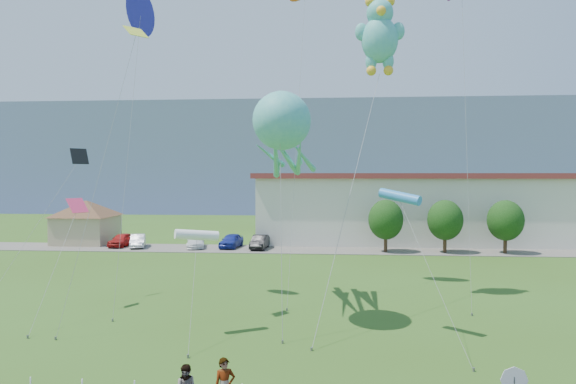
# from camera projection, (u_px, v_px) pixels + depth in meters

# --- Properties ---
(ground) EXTENTS (160.00, 160.00, 0.00)m
(ground) POSITION_uv_depth(u_px,v_px,m) (222.00, 382.00, 19.92)
(ground) COLOR #345517
(ground) RESTS_ON ground
(parking_strip) EXTENTS (70.00, 6.00, 0.06)m
(parking_strip) POSITION_uv_depth(u_px,v_px,m) (290.00, 249.00, 54.79)
(parking_strip) COLOR #59544C
(parking_strip) RESTS_ON ground
(hill_ridge) EXTENTS (160.00, 50.00, 25.00)m
(hill_ridge) POSITION_uv_depth(u_px,v_px,m) (314.00, 158.00, 139.04)
(hill_ridge) COLOR slate
(hill_ridge) RESTS_ON ground
(pavilion) EXTENTS (9.20, 9.20, 5.00)m
(pavilion) POSITION_uv_depth(u_px,v_px,m) (86.00, 218.00, 59.57)
(pavilion) COLOR tan
(pavilion) RESTS_ON ground
(warehouse) EXTENTS (61.00, 15.00, 8.20)m
(warehouse) POSITION_uv_depth(u_px,v_px,m) (511.00, 207.00, 61.56)
(warehouse) COLOR beige
(warehouse) RESTS_ON ground
(tree_near) EXTENTS (3.60, 3.60, 5.47)m
(tree_near) POSITION_uv_depth(u_px,v_px,m) (386.00, 220.00, 52.88)
(tree_near) COLOR #3F2B19
(tree_near) RESTS_ON ground
(tree_mid) EXTENTS (3.60, 3.60, 5.47)m
(tree_mid) POSITION_uv_depth(u_px,v_px,m) (445.00, 220.00, 52.41)
(tree_mid) COLOR #3F2B19
(tree_mid) RESTS_ON ground
(tree_far) EXTENTS (3.60, 3.60, 5.47)m
(tree_far) POSITION_uv_depth(u_px,v_px,m) (505.00, 220.00, 51.94)
(tree_far) COLOR #3F2B19
(tree_far) RESTS_ON ground
(parked_car_red) EXTENTS (2.06, 4.41, 1.46)m
(parked_car_red) POSITION_uv_depth(u_px,v_px,m) (122.00, 240.00, 56.95)
(parked_car_red) COLOR #AB1715
(parked_car_red) RESTS_ON parking_strip
(parked_car_silver) EXTENTS (2.67, 4.51, 1.40)m
(parked_car_silver) POSITION_uv_depth(u_px,v_px,m) (138.00, 241.00, 56.29)
(parked_car_silver) COLOR silver
(parked_car_silver) RESTS_ON parking_strip
(parked_car_white) EXTENTS (2.80, 4.80, 1.31)m
(parked_car_white) POSITION_uv_depth(u_px,v_px,m) (196.00, 242.00, 56.03)
(parked_car_white) COLOR white
(parked_car_white) RESTS_ON parking_strip
(parked_car_blue) EXTENTS (2.34, 4.63, 1.51)m
(parked_car_blue) POSITION_uv_depth(u_px,v_px,m) (231.00, 241.00, 56.07)
(parked_car_blue) COLOR navy
(parked_car_blue) RESTS_ON parking_strip
(parked_car_black) EXTENTS (1.76, 4.47, 1.45)m
(parked_car_black) POSITION_uv_depth(u_px,v_px,m) (260.00, 242.00, 55.20)
(parked_car_black) COLOR black
(parked_car_black) RESTS_ON parking_strip
(octopus_kite) EXTENTS (3.13, 9.88, 12.51)m
(octopus_kite) POSITION_uv_depth(u_px,v_px,m) (284.00, 135.00, 28.53)
(octopus_kite) COLOR #44A7A9
(octopus_kite) RESTS_ON ground
(teddy_bear_kite) EXTENTS (5.75, 12.19, 19.70)m
(teddy_bear_kite) POSITION_uv_depth(u_px,v_px,m) (380.00, 34.00, 33.59)
(teddy_bear_kite) COLOR #44A7A9
(teddy_bear_kite) RESTS_ON ground
(small_kite_cyan) EXTENTS (2.69, 5.91, 7.40)m
(small_kite_cyan) POSITION_uv_depth(u_px,v_px,m) (400.00, 198.00, 25.62)
(small_kite_cyan) COLOR #2D83CC
(small_kite_cyan) RESTS_ON ground
(small_kite_yellow) EXTENTS (3.39, 4.58, 16.33)m
(small_kite_yellow) POSITION_uv_depth(u_px,v_px,m) (126.00, 69.00, 27.69)
(small_kite_yellow) COLOR #C7DD34
(small_kite_yellow) RESTS_ON ground
(small_kite_blue) EXTENTS (1.80, 6.49, 19.23)m
(small_kite_blue) POSITION_uv_depth(u_px,v_px,m) (140.00, 20.00, 33.12)
(small_kite_blue) COLOR #2823C9
(small_kite_blue) RESTS_ON ground
(small_kite_black) EXTENTS (3.82, 6.74, 9.69)m
(small_kite_black) POSITION_uv_depth(u_px,v_px,m) (70.00, 172.00, 32.94)
(small_kite_black) COLOR black
(small_kite_black) RESTS_ON ground
(small_kite_white) EXTENTS (0.81, 4.77, 5.44)m
(small_kite_white) POSITION_uv_depth(u_px,v_px,m) (197.00, 236.00, 25.96)
(small_kite_white) COLOR white
(small_kite_white) RESTS_ON ground
(small_kite_pink) EXTENTS (1.29, 6.63, 6.63)m
(small_kite_pink) POSITION_uv_depth(u_px,v_px,m) (74.00, 216.00, 30.42)
(small_kite_pink) COLOR #F73766
(small_kite_pink) RESTS_ON ground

